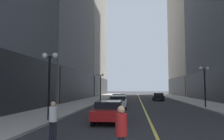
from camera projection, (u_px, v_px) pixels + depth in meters
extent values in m
plane|color=#2D2D30|center=(140.00, 100.00, 39.01)|extent=(200.00, 200.00, 0.00)
cube|color=#ADA8A0|center=(94.00, 100.00, 39.85)|extent=(4.50, 78.00, 0.15)
cube|color=#ADA8A0|center=(189.00, 100.00, 38.19)|extent=(4.50, 78.00, 0.15)
cube|color=#E5D64C|center=(140.00, 100.00, 39.01)|extent=(0.16, 70.00, 0.01)
cube|color=#212327|center=(3.00, 83.00, 16.47)|extent=(0.50, 20.90, 5.00)
cube|color=#2C2C2E|center=(80.00, 86.00, 39.78)|extent=(0.50, 22.80, 5.00)
cube|color=#3A3935|center=(101.00, 87.00, 65.07)|extent=(0.50, 24.70, 5.00)
cube|color=#212327|center=(204.00, 86.00, 37.65)|extent=(0.50, 22.80, 5.00)
cube|color=#403C35|center=(176.00, 87.00, 62.94)|extent=(0.50, 24.70, 5.00)
cube|color=#B21919|center=(109.00, 113.00, 14.34)|extent=(1.86, 4.36, 0.55)
cube|color=black|center=(109.00, 105.00, 14.59)|extent=(1.61, 2.45, 0.50)
cylinder|color=black|center=(120.00, 120.00, 12.75)|extent=(0.23, 0.64, 0.64)
cylinder|color=black|center=(93.00, 120.00, 12.87)|extent=(0.23, 0.64, 0.64)
cylinder|color=black|center=(122.00, 114.00, 15.76)|extent=(0.23, 0.64, 0.64)
cylinder|color=black|center=(100.00, 114.00, 15.88)|extent=(0.23, 0.64, 0.64)
cube|color=silver|center=(118.00, 103.00, 23.81)|extent=(1.92, 4.76, 0.55)
cube|color=black|center=(118.00, 98.00, 24.09)|extent=(1.64, 2.69, 0.50)
cylinder|color=black|center=(125.00, 107.00, 22.10)|extent=(0.24, 0.65, 0.64)
cylinder|color=black|center=(110.00, 107.00, 22.21)|extent=(0.24, 0.65, 0.64)
cylinder|color=black|center=(125.00, 104.00, 25.38)|extent=(0.24, 0.65, 0.64)
cylinder|color=black|center=(112.00, 104.00, 25.48)|extent=(0.24, 0.65, 0.64)
cube|color=slate|center=(119.00, 99.00, 30.41)|extent=(1.83, 4.02, 0.55)
cube|color=black|center=(119.00, 96.00, 30.65)|extent=(1.60, 2.26, 0.50)
cylinder|color=black|center=(124.00, 102.00, 28.92)|extent=(0.23, 0.64, 0.64)
cylinder|color=black|center=(112.00, 102.00, 29.08)|extent=(0.23, 0.64, 0.64)
cylinder|color=black|center=(125.00, 101.00, 31.70)|extent=(0.23, 0.64, 0.64)
cylinder|color=black|center=(114.00, 101.00, 31.86)|extent=(0.23, 0.64, 0.64)
cube|color=black|center=(158.00, 97.00, 38.64)|extent=(1.91, 4.74, 0.55)
cube|color=black|center=(158.00, 94.00, 38.44)|extent=(1.64, 2.67, 0.50)
cylinder|color=black|center=(153.00, 98.00, 40.34)|extent=(0.24, 0.65, 0.64)
cylinder|color=black|center=(162.00, 98.00, 40.14)|extent=(0.24, 0.65, 0.64)
cylinder|color=black|center=(154.00, 99.00, 37.09)|extent=(0.24, 0.65, 0.64)
cylinder|color=black|center=(164.00, 99.00, 36.89)|extent=(0.24, 0.65, 0.64)
cylinder|color=black|center=(51.00, 131.00, 9.21)|extent=(0.14, 0.14, 0.78)
cylinder|color=black|center=(55.00, 131.00, 9.23)|extent=(0.14, 0.14, 0.78)
cylinder|color=silver|center=(53.00, 114.00, 9.28)|extent=(0.41, 0.41, 0.62)
sphere|color=tan|center=(53.00, 104.00, 9.31)|extent=(0.21, 0.21, 0.21)
cylinder|color=#B21E1E|center=(121.00, 125.00, 6.43)|extent=(0.36, 0.36, 0.64)
sphere|color=tan|center=(121.00, 110.00, 6.46)|extent=(0.22, 0.22, 0.22)
cylinder|color=black|center=(49.00, 89.00, 14.29)|extent=(0.14, 0.14, 4.20)
cylinder|color=black|center=(50.00, 57.00, 14.45)|extent=(0.80, 0.06, 0.06)
sphere|color=white|center=(45.00, 56.00, 14.49)|extent=(0.36, 0.36, 0.36)
sphere|color=white|center=(55.00, 55.00, 14.42)|extent=(0.36, 0.36, 0.36)
cylinder|color=black|center=(101.00, 88.00, 35.83)|extent=(0.14, 0.14, 4.20)
cylinder|color=black|center=(101.00, 75.00, 35.99)|extent=(0.80, 0.06, 0.06)
sphere|color=white|center=(98.00, 75.00, 36.04)|extent=(0.36, 0.36, 0.36)
sphere|color=white|center=(103.00, 75.00, 35.97)|extent=(0.36, 0.36, 0.36)
cylinder|color=black|center=(205.00, 88.00, 23.57)|extent=(0.14, 0.14, 4.20)
cylinder|color=black|center=(204.00, 69.00, 23.73)|extent=(0.80, 0.06, 0.06)
sphere|color=white|center=(201.00, 68.00, 23.77)|extent=(0.36, 0.36, 0.36)
sphere|color=white|center=(208.00, 68.00, 23.70)|extent=(0.36, 0.36, 0.36)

